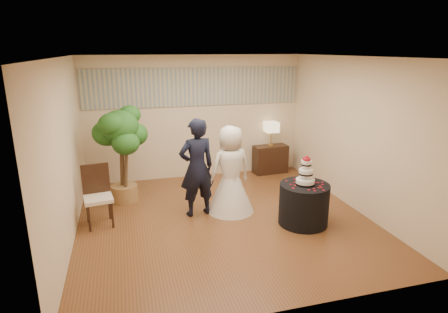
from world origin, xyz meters
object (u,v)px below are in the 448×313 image
object	(u,v)px
table_lamp	(271,134)
ficus_tree	(122,155)
side_chair	(98,197)
wedding_cake	(306,170)
console	(270,159)
cake_table	(304,204)
bride	(231,169)
groom	(197,168)

from	to	relation	value
table_lamp	ficus_tree	bearing A→B (deg)	-165.46
table_lamp	side_chair	size ratio (longest dim) A/B	0.56
wedding_cake	console	bearing A→B (deg)	79.72
cake_table	ficus_tree	bearing A→B (deg)	148.06
bride	side_chair	size ratio (longest dim) A/B	1.56
wedding_cake	console	size ratio (longest dim) A/B	0.62
side_chair	table_lamp	bearing A→B (deg)	17.71
wedding_cake	console	distance (m)	2.86
table_lamp	cake_table	bearing A→B (deg)	-100.28
wedding_cake	table_lamp	world-z (taller)	table_lamp
console	ficus_tree	size ratio (longest dim) A/B	0.42
cake_table	console	size ratio (longest dim) A/B	1.04
console	wedding_cake	bearing A→B (deg)	-104.52
cake_table	side_chair	xyz separation A→B (m)	(-3.39, 0.86, 0.16)
bride	console	size ratio (longest dim) A/B	1.99
ficus_tree	table_lamp	bearing A→B (deg)	14.54
wedding_cake	side_chair	xyz separation A→B (m)	(-3.39, 0.86, -0.45)
cake_table	table_lamp	bearing A→B (deg)	79.72
table_lamp	ficus_tree	world-z (taller)	ficus_tree
console	side_chair	world-z (taller)	side_chair
bride	cake_table	distance (m)	1.43
bride	cake_table	world-z (taller)	bride
table_lamp	side_chair	bearing A→B (deg)	-154.08
wedding_cake	ficus_tree	size ratio (longest dim) A/B	0.26
cake_table	side_chair	bearing A→B (deg)	165.81
groom	wedding_cake	distance (m)	1.89
wedding_cake	side_chair	distance (m)	3.52
table_lamp	side_chair	distance (m)	4.35
groom	bride	world-z (taller)	groom
groom	table_lamp	bearing A→B (deg)	-149.29
groom	side_chair	bearing A→B (deg)	-10.27
wedding_cake	side_chair	bearing A→B (deg)	165.81
console	side_chair	size ratio (longest dim) A/B	0.78
groom	side_chair	world-z (taller)	groom
bride	ficus_tree	world-z (taller)	ficus_tree
cake_table	groom	bearing A→B (deg)	153.12
side_chair	console	bearing A→B (deg)	17.71
console	side_chair	xyz separation A→B (m)	(-3.89, -1.89, 0.18)
ficus_tree	cake_table	bearing A→B (deg)	-31.94
console	ficus_tree	distance (m)	3.63
wedding_cake	ficus_tree	distance (m)	3.49
groom	bride	size ratio (longest dim) A/B	1.10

